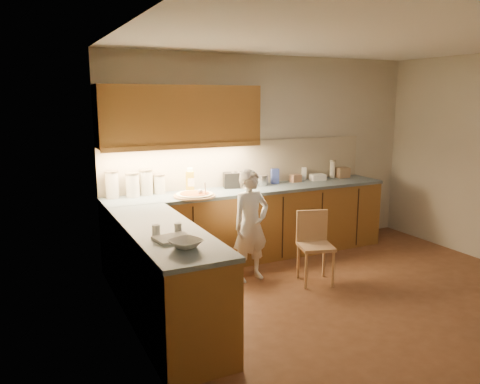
{
  "coord_description": "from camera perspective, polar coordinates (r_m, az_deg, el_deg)",
  "views": [
    {
      "loc": [
        -3.09,
        -3.49,
        2.06
      ],
      "look_at": [
        -0.8,
        1.2,
        1.0
      ],
      "focal_mm": 35.0,
      "sensor_mm": 36.0,
      "label": 1
    }
  ],
  "objects": [
    {
      "name": "canister_b",
      "position": [
        5.57,
        -12.97,
        0.87
      ],
      "size": [
        0.16,
        0.16,
        0.29
      ],
      "rotation": [
        0.0,
        0.0,
        -0.42
      ],
      "color": "white",
      "rests_on": "l_counter"
    },
    {
      "name": "spice_jar_b",
      "position": [
        4.05,
        -7.57,
        -4.37
      ],
      "size": [
        0.08,
        0.08,
        0.08
      ],
      "primitive_type": "cylinder",
      "rotation": [
        0.0,
        0.0,
        -0.43
      ],
      "color": "silver",
      "rests_on": "l_counter"
    },
    {
      "name": "canister_c",
      "position": [
        5.65,
        -11.36,
        1.19
      ],
      "size": [
        0.16,
        0.16,
        0.31
      ],
      "rotation": [
        0.0,
        0.0,
        0.06
      ],
      "color": "beige",
      "rests_on": "l_counter"
    },
    {
      "name": "toaster",
      "position": [
        6.0,
        -0.54,
        1.47
      ],
      "size": [
        0.34,
        0.26,
        0.2
      ],
      "rotation": [
        0.0,
        0.0,
        -0.3
      ],
      "color": "black",
      "rests_on": "l_counter"
    },
    {
      "name": "room",
      "position": [
        4.68,
        15.54,
        6.35
      ],
      "size": [
        4.54,
        4.5,
        2.62
      ],
      "color": "brown",
      "rests_on": "ground"
    },
    {
      "name": "dough_cloth",
      "position": [
        3.88,
        -8.14,
        -5.58
      ],
      "size": [
        0.32,
        0.27,
        0.02
      ],
      "primitive_type": "cube",
      "rotation": [
        0.0,
        0.0,
        0.15
      ],
      "color": "silver",
      "rests_on": "l_counter"
    },
    {
      "name": "oil_jug",
      "position": [
        5.74,
        -6.11,
        1.34
      ],
      "size": [
        0.12,
        0.11,
        0.3
      ],
      "rotation": [
        0.0,
        0.0,
        -0.43
      ],
      "color": "gold",
      "rests_on": "l_counter"
    },
    {
      "name": "canister_d",
      "position": [
        5.7,
        -9.8,
        0.99
      ],
      "size": [
        0.15,
        0.15,
        0.24
      ],
      "rotation": [
        0.0,
        0.0,
        0.43
      ],
      "color": "white",
      "rests_on": "l_counter"
    },
    {
      "name": "tall_jar",
      "position": [
        6.85,
        11.21,
        2.77
      ],
      "size": [
        0.08,
        0.08,
        0.25
      ],
      "rotation": [
        0.0,
        0.0,
        -0.1
      ],
      "color": "silver",
      "rests_on": "l_counter"
    },
    {
      "name": "card_box_a",
      "position": [
        6.45,
        6.8,
        1.68
      ],
      "size": [
        0.15,
        0.11,
        0.1
      ],
      "primitive_type": "cube",
      "rotation": [
        0.0,
        0.0,
        0.05
      ],
      "color": "#A8795A",
      "rests_on": "l_counter"
    },
    {
      "name": "blue_box",
      "position": [
        6.29,
        4.27,
        1.94
      ],
      "size": [
        0.11,
        0.09,
        0.2
      ],
      "primitive_type": "cube",
      "rotation": [
        0.0,
        0.0,
        -0.21
      ],
      "color": "#33449A",
      "rests_on": "l_counter"
    },
    {
      "name": "steel_pot",
      "position": [
        6.15,
        2.6,
        1.47
      ],
      "size": [
        0.19,
        0.19,
        0.14
      ],
      "color": "silver",
      "rests_on": "l_counter"
    },
    {
      "name": "pizza_on_board",
      "position": [
        5.47,
        -5.53,
        -0.36
      ],
      "size": [
        0.49,
        0.49,
        0.2
      ],
      "rotation": [
        0.0,
        0.0,
        -0.19
      ],
      "color": "tan",
      "rests_on": "l_counter"
    },
    {
      "name": "mixing_bowl",
      "position": [
        3.66,
        -6.64,
        -6.25
      ],
      "size": [
        0.32,
        0.32,
        0.06
      ],
      "primitive_type": "imported",
      "rotation": [
        0.0,
        0.0,
        0.37
      ],
      "color": "white",
      "rests_on": "l_counter"
    },
    {
      "name": "canister_a",
      "position": [
        5.55,
        -15.33,
        0.89
      ],
      "size": [
        0.16,
        0.16,
        0.32
      ],
      "rotation": [
        0.0,
        0.0,
        -0.0
      ],
      "color": "silver",
      "rests_on": "l_counter"
    },
    {
      "name": "spice_jar_a",
      "position": [
        4.01,
        -10.2,
        -4.59
      ],
      "size": [
        0.08,
        0.08,
        0.09
      ],
      "primitive_type": "cylinder",
      "rotation": [
        0.0,
        0.0,
        0.21
      ],
      "color": "white",
      "rests_on": "l_counter"
    },
    {
      "name": "wooden_chair",
      "position": [
        5.37,
        9.03,
        -5.95
      ],
      "size": [
        0.45,
        0.45,
        0.8
      ],
      "rotation": [
        0.0,
        0.0,
        -0.3
      ],
      "color": "tan",
      "rests_on": "ground"
    },
    {
      "name": "child",
      "position": [
        5.3,
        1.31,
        -4.1
      ],
      "size": [
        0.5,
        0.37,
        1.28
      ],
      "primitive_type": "imported",
      "rotation": [
        0.0,
        0.0,
        0.14
      ],
      "color": "white",
      "rests_on": "ground"
    },
    {
      "name": "card_box_b",
      "position": [
        6.92,
        12.37,
        2.33
      ],
      "size": [
        0.19,
        0.15,
        0.14
      ],
      "primitive_type": "cube",
      "rotation": [
        0.0,
        0.0,
        -0.04
      ],
      "color": "#A7815A",
      "rests_on": "l_counter"
    },
    {
      "name": "upper_cabinets",
      "position": [
        5.62,
        -7.26,
        9.23
      ],
      "size": [
        1.95,
        0.36,
        0.73
      ],
      "color": "olive",
      "rests_on": "ground"
    },
    {
      "name": "flat_pack",
      "position": [
        6.64,
        9.44,
        1.79
      ],
      "size": [
        0.23,
        0.17,
        0.08
      ],
      "primitive_type": "cube",
      "rotation": [
        0.0,
        0.0,
        -0.15
      ],
      "color": "white",
      "rests_on": "l_counter"
    },
    {
      "name": "backsplash",
      "position": [
        6.17,
        0.34,
        3.56
      ],
      "size": [
        3.75,
        0.02,
        0.58
      ],
      "primitive_type": "cube",
      "color": "#BFB194",
      "rests_on": "l_counter"
    },
    {
      "name": "white_bottle",
      "position": [
        6.6,
        7.8,
        2.2
      ],
      "size": [
        0.08,
        0.08,
        0.18
      ],
      "primitive_type": "cube",
      "rotation": [
        0.0,
        0.0,
        -0.39
      ],
      "color": "white",
      "rests_on": "l_counter"
    },
    {
      "name": "l_counter",
      "position": [
        5.45,
        -1.39,
        -5.58
      ],
      "size": [
        3.77,
        2.62,
        0.92
      ],
      "color": "olive",
      "rests_on": "ground"
    }
  ]
}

